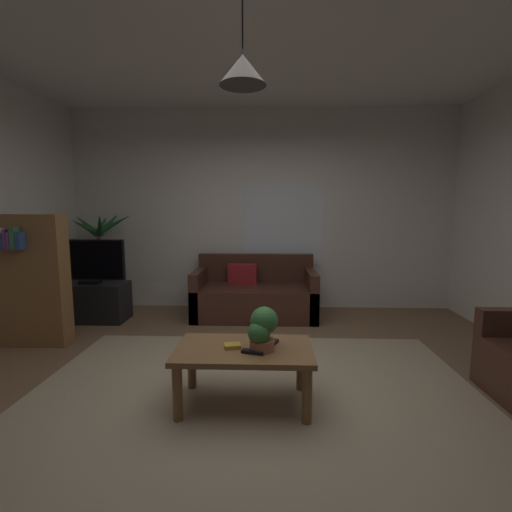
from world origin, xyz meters
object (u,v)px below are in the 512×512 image
(couch_under_window, at_px, (255,296))
(pendant_lamp, at_px, (243,70))
(book_on_table_0, at_px, (232,346))
(remote_on_table_1, at_px, (253,352))
(coffee_table, at_px, (244,357))
(bookshelf_corner, at_px, (33,279))
(tv, at_px, (89,261))
(potted_plant_on_table, at_px, (262,328))
(remote_on_table_0, at_px, (272,343))
(potted_palm_corner, at_px, (101,263))
(tv_stand, at_px, (92,302))

(couch_under_window, xyz_separation_m, pendant_lamp, (0.01, -2.24, 2.09))
(book_on_table_0, height_order, remote_on_table_1, book_on_table_0)
(coffee_table, relative_size, pendant_lamp, 1.64)
(bookshelf_corner, bearing_deg, book_on_table_0, -26.53)
(book_on_table_0, distance_m, remote_on_table_1, 0.18)
(tv, xyz_separation_m, bookshelf_corner, (-0.19, -0.83, -0.08))
(coffee_table, height_order, potted_plant_on_table, potted_plant_on_table)
(remote_on_table_0, height_order, remote_on_table_1, same)
(book_on_table_0, distance_m, potted_plant_on_table, 0.26)
(potted_plant_on_table, bearing_deg, potted_palm_corner, 133.71)
(coffee_table, distance_m, remote_on_table_0, 0.23)
(couch_under_window, relative_size, potted_plant_on_table, 5.26)
(remote_on_table_0, bearing_deg, potted_plant_on_table, 75.15)
(potted_plant_on_table, distance_m, bookshelf_corner, 2.71)
(coffee_table, bearing_deg, tv_stand, 137.45)
(tv, bearing_deg, book_on_table_0, -43.52)
(potted_palm_corner, xyz_separation_m, bookshelf_corner, (-0.09, -1.33, 0.02))
(remote_on_table_0, bearing_deg, tv, -15.87)
(bookshelf_corner, bearing_deg, remote_on_table_1, -26.92)
(tv_stand, bearing_deg, remote_on_table_0, -39.07)
(remote_on_table_0, relative_size, bookshelf_corner, 0.11)
(couch_under_window, relative_size, potted_palm_corner, 1.12)
(potted_plant_on_table, height_order, bookshelf_corner, bookshelf_corner)
(couch_under_window, xyz_separation_m, tv_stand, (-2.12, -0.28, -0.03))
(couch_under_window, relative_size, tv_stand, 1.81)
(book_on_table_0, bearing_deg, potted_plant_on_table, -6.33)
(coffee_table, relative_size, bookshelf_corner, 0.72)
(potted_plant_on_table, xyz_separation_m, tv_stand, (-2.27, 1.99, -0.35))
(couch_under_window, xyz_separation_m, remote_on_table_0, (0.22, -2.18, 0.18))
(book_on_table_0, bearing_deg, tv_stand, 136.16)
(tv_stand, relative_size, pendant_lamp, 1.48)
(book_on_table_0, xyz_separation_m, remote_on_table_1, (0.16, -0.10, -0.00))
(remote_on_table_1, relative_size, potted_plant_on_table, 0.52)
(couch_under_window, distance_m, potted_palm_corner, 2.26)
(couch_under_window, bearing_deg, potted_palm_corner, 174.85)
(couch_under_window, bearing_deg, remote_on_table_0, -84.30)
(book_on_table_0, height_order, potted_plant_on_table, potted_plant_on_table)
(remote_on_table_1, relative_size, tv_stand, 0.18)
(bookshelf_corner, height_order, pendant_lamp, pendant_lamp)
(couch_under_window, distance_m, remote_on_table_0, 2.20)
(bookshelf_corner, distance_m, pendant_lamp, 3.05)
(couch_under_window, xyz_separation_m, potted_palm_corner, (-2.22, 0.20, 0.42))
(tv_stand, xyz_separation_m, pendant_lamp, (2.13, -1.96, 2.12))
(couch_under_window, distance_m, pendant_lamp, 3.06)
(potted_plant_on_table, relative_size, potted_palm_corner, 0.21)
(coffee_table, bearing_deg, remote_on_table_1, -56.53)
(coffee_table, bearing_deg, bookshelf_corner, 154.50)
(pendant_lamp, bearing_deg, potted_palm_corner, 132.42)
(coffee_table, xyz_separation_m, potted_palm_corner, (-2.23, 2.44, 0.33))
(coffee_table, xyz_separation_m, book_on_table_0, (-0.08, -0.01, 0.09))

